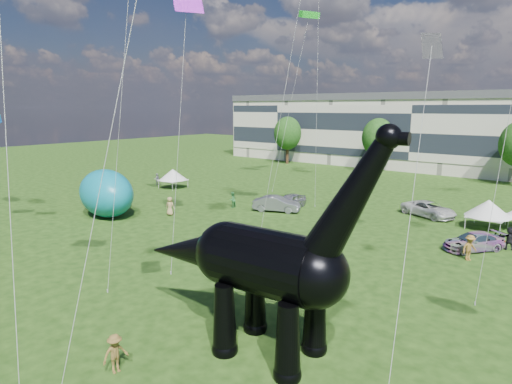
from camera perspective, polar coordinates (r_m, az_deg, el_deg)
The scene contains 13 objects.
ground at distance 24.25m, azimuth -10.50°, elevation -14.90°, with size 220.00×220.00×0.00m, color #16330C.
terrace_row at distance 79.97m, azimuth 21.21°, elevation 7.17°, with size 78.00×11.00×12.00m, color beige.
tree_far_left at distance 81.75m, azimuth 4.23°, elevation 8.17°, with size 5.20×5.20×9.44m.
tree_mid_left at distance 72.95m, azimuth 15.98°, elevation 7.41°, with size 5.20×5.20×9.44m.
dinosaur_sculpture at distance 18.68m, azimuth 0.43°, elevation -9.62°, with size 12.83×3.75×10.47m.
car_silver at distance 45.82m, azimuth 4.55°, elevation -1.21°, with size 1.81×4.49×1.53m, color #BBBABF.
car_grey at distance 44.27m, azimuth 2.76°, elevation -1.59°, with size 1.69×4.84×1.59m, color slate.
car_white at distance 45.44m, azimuth 22.04°, elevation -2.14°, with size 2.48×5.37×1.49m, color silver.
car_dark at distance 36.27m, azimuth 27.03°, elevation -5.91°, with size 1.91×4.69×1.36m, color #595960.
gazebo_near at distance 42.90m, azimuth 28.56°, elevation -1.94°, with size 3.99×3.99×2.63m.
gazebo_left at distance 57.93m, azimuth -11.02°, elevation 2.28°, with size 3.84×3.84×2.58m.
inflatable_teal at distance 44.44m, azimuth -19.34°, elevation -0.15°, with size 7.45×4.66×4.66m, color #0B738A.
visitors at distance 36.80m, azimuth 9.51°, elevation -4.26°, with size 57.65×43.85×1.87m.
Camera 1 is at (16.82, -13.88, 10.60)m, focal length 30.00 mm.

